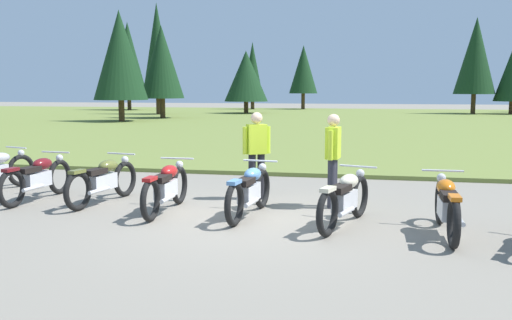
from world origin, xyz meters
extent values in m
plane|color=gray|center=(0.00, 0.00, 0.00)|extent=(140.00, 140.00, 0.00)
cube|color=olive|center=(0.00, 26.49, 0.05)|extent=(80.00, 44.00, 0.10)
cylinder|color=#47331E|center=(-20.39, 40.71, 0.69)|extent=(0.36, 0.36, 1.37)
cone|color=#143319|center=(-20.39, 40.71, 4.83)|extent=(3.46, 3.46, 6.90)
cylinder|color=#47331E|center=(-12.04, 27.60, 0.73)|extent=(0.36, 0.36, 1.45)
cone|color=#143319|center=(-12.04, 27.60, 3.91)|extent=(3.00, 3.00, 4.92)
cylinder|color=#47331E|center=(10.03, 38.67, 0.84)|extent=(0.36, 0.36, 1.68)
cone|color=#143319|center=(10.03, 38.67, 4.69)|extent=(3.19, 3.19, 6.03)
cylinder|color=#47331E|center=(-13.12, 23.43, 0.71)|extent=(0.36, 0.36, 1.42)
cone|color=#143319|center=(-13.12, 23.43, 4.13)|extent=(3.31, 3.31, 5.42)
cylinder|color=#47331E|center=(-14.47, 33.04, 0.70)|extent=(0.36, 0.36, 1.40)
cone|color=#143319|center=(-14.47, 33.04, 5.06)|extent=(2.45, 2.45, 7.33)
cylinder|color=#47331E|center=(12.91, 38.74, 0.56)|extent=(0.36, 0.36, 1.11)
cylinder|color=#47331E|center=(-9.41, 45.13, 0.59)|extent=(0.36, 0.36, 1.18)
cone|color=#143319|center=(-9.41, 45.13, 3.89)|extent=(2.09, 2.09, 5.43)
cylinder|color=#47331E|center=(-4.54, 46.13, 0.82)|extent=(0.36, 0.36, 1.64)
cone|color=#143319|center=(-4.54, 46.13, 3.97)|extent=(2.78, 2.78, 4.65)
cylinder|color=#47331E|center=(-8.01, 35.91, 0.54)|extent=(0.36, 0.36, 1.07)
cone|color=#143319|center=(-8.01, 35.91, 3.12)|extent=(3.55, 3.55, 4.08)
torus|color=black|center=(-5.50, 2.04, 0.35)|extent=(0.30, 0.70, 0.70)
cylinder|color=silver|center=(-5.53, 1.94, 0.86)|extent=(0.60, 0.21, 0.03)
sphere|color=silver|center=(-5.49, 2.06, 0.73)|extent=(0.14, 0.14, 0.14)
torus|color=black|center=(-4.20, 1.41, 0.35)|extent=(0.15, 0.71, 0.70)
torus|color=black|center=(-4.31, 0.01, 0.35)|extent=(0.15, 0.71, 0.70)
cube|color=silver|center=(-4.25, 0.71, 0.40)|extent=(0.25, 0.65, 0.28)
ellipsoid|color=maroon|center=(-4.24, 0.89, 0.68)|extent=(0.30, 0.50, 0.22)
cube|color=black|center=(-4.27, 0.49, 0.62)|extent=(0.26, 0.50, 0.10)
cube|color=maroon|center=(-4.31, 0.01, 0.69)|extent=(0.16, 0.33, 0.06)
cylinder|color=silver|center=(-4.21, 1.31, 0.86)|extent=(0.62, 0.08, 0.03)
sphere|color=silver|center=(-4.20, 1.43, 0.73)|extent=(0.14, 0.14, 0.14)
cylinder|color=silver|center=(-4.14, 0.40, 0.30)|extent=(0.11, 0.55, 0.07)
torus|color=black|center=(-2.80, 1.42, 0.35)|extent=(0.22, 0.71, 0.70)
torus|color=black|center=(-3.04, 0.04, 0.35)|extent=(0.22, 0.71, 0.70)
cube|color=silver|center=(-2.92, 0.73, 0.40)|extent=(0.31, 0.66, 0.28)
ellipsoid|color=brown|center=(-2.89, 0.91, 0.68)|extent=(0.34, 0.52, 0.22)
cube|color=black|center=(-2.96, 0.51, 0.62)|extent=(0.30, 0.51, 0.10)
cube|color=brown|center=(-3.04, 0.04, 0.69)|extent=(0.19, 0.34, 0.06)
cylinder|color=silver|center=(-2.82, 1.32, 0.86)|extent=(0.62, 0.14, 0.03)
sphere|color=silver|center=(-2.79, 1.44, 0.73)|extent=(0.14, 0.14, 0.14)
cylinder|color=silver|center=(-2.83, 0.41, 0.30)|extent=(0.16, 0.55, 0.07)
torus|color=black|center=(-1.51, 0.95, 0.35)|extent=(0.10, 0.70, 0.70)
torus|color=black|center=(-1.50, -0.45, 0.35)|extent=(0.10, 0.70, 0.70)
cube|color=silver|center=(-1.51, 0.25, 0.40)|extent=(0.20, 0.64, 0.28)
ellipsoid|color=#AD1919|center=(-1.51, 0.43, 0.68)|extent=(0.26, 0.48, 0.22)
cube|color=black|center=(-1.51, 0.03, 0.62)|extent=(0.22, 0.48, 0.10)
cube|color=#AD1919|center=(-1.50, -0.45, 0.69)|extent=(0.14, 0.32, 0.06)
cylinder|color=silver|center=(-1.51, 0.85, 0.86)|extent=(0.62, 0.03, 0.03)
sphere|color=silver|center=(-1.51, 0.97, 0.73)|extent=(0.14, 0.14, 0.14)
cylinder|color=silver|center=(-1.37, -0.04, 0.30)|extent=(0.07, 0.55, 0.07)
torus|color=black|center=(0.04, 0.92, 0.35)|extent=(0.18, 0.71, 0.70)
torus|color=black|center=(-0.12, -0.47, 0.35)|extent=(0.18, 0.71, 0.70)
cube|color=silver|center=(-0.04, 0.22, 0.40)|extent=(0.27, 0.66, 0.28)
ellipsoid|color=#598CC6|center=(-0.02, 0.40, 0.68)|extent=(0.31, 0.51, 0.22)
cube|color=black|center=(-0.06, 0.00, 0.62)|extent=(0.28, 0.50, 0.10)
cube|color=#598CC6|center=(-0.12, -0.47, 0.69)|extent=(0.18, 0.33, 0.06)
cylinder|color=silver|center=(0.03, 0.82, 0.86)|extent=(0.62, 0.10, 0.03)
sphere|color=silver|center=(0.05, 0.94, 0.73)|extent=(0.14, 0.14, 0.14)
cylinder|color=silver|center=(0.07, -0.09, 0.30)|extent=(0.13, 0.55, 0.07)
torus|color=black|center=(1.75, 0.54, 0.35)|extent=(0.31, 0.70, 0.70)
torus|color=black|center=(1.33, -0.80, 0.35)|extent=(0.31, 0.70, 0.70)
cube|color=silver|center=(1.54, -0.13, 0.40)|extent=(0.38, 0.67, 0.28)
ellipsoid|color=beige|center=(1.60, 0.04, 0.68)|extent=(0.39, 0.54, 0.22)
cube|color=black|center=(1.47, -0.34, 0.62)|extent=(0.36, 0.52, 0.10)
cube|color=beige|center=(1.33, -0.80, 0.69)|extent=(0.23, 0.35, 0.06)
cylinder|color=silver|center=(1.72, 0.44, 0.86)|extent=(0.60, 0.22, 0.03)
sphere|color=silver|center=(1.76, 0.55, 0.73)|extent=(0.14, 0.14, 0.14)
cylinder|color=silver|center=(1.58, -0.46, 0.30)|extent=(0.23, 0.55, 0.07)
torus|color=black|center=(3.01, 0.32, 0.35)|extent=(0.10, 0.70, 0.70)
torus|color=black|center=(3.01, -1.08, 0.35)|extent=(0.10, 0.70, 0.70)
cube|color=silver|center=(3.01, -0.38, 0.40)|extent=(0.20, 0.64, 0.28)
ellipsoid|color=orange|center=(3.01, -0.20, 0.68)|extent=(0.26, 0.48, 0.22)
cube|color=black|center=(3.01, -0.60, 0.62)|extent=(0.22, 0.48, 0.10)
cube|color=orange|center=(3.01, -1.08, 0.69)|extent=(0.14, 0.32, 0.06)
cylinder|color=silver|center=(3.01, 0.22, 0.86)|extent=(0.62, 0.03, 0.03)
sphere|color=silver|center=(3.01, 0.34, 0.73)|extent=(0.14, 0.14, 0.14)
cylinder|color=silver|center=(3.15, -0.68, 0.30)|extent=(0.07, 0.55, 0.07)
cylinder|color=black|center=(-0.28, 1.62, 0.44)|extent=(0.14, 0.14, 0.88)
cylinder|color=black|center=(-0.13, 1.71, 0.44)|extent=(0.14, 0.14, 0.88)
cube|color=#C6E52D|center=(-0.21, 1.67, 1.16)|extent=(0.42, 0.37, 0.56)
sphere|color=beige|center=(-0.21, 1.67, 1.56)|extent=(0.22, 0.22, 0.22)
cylinder|color=#C6E52D|center=(-0.41, 1.55, 1.14)|extent=(0.09, 0.09, 0.52)
cylinder|color=#C6E52D|center=(-0.01, 1.78, 1.14)|extent=(0.09, 0.09, 0.52)
cylinder|color=#2D2D38|center=(1.28, 1.31, 0.44)|extent=(0.14, 0.14, 0.88)
cylinder|color=#2D2D38|center=(1.25, 1.13, 0.44)|extent=(0.14, 0.14, 0.88)
cube|color=#C6E52D|center=(1.27, 1.22, 1.16)|extent=(0.26, 0.39, 0.56)
sphere|color=beige|center=(1.27, 1.22, 1.56)|extent=(0.22, 0.22, 0.22)
cylinder|color=#C6E52D|center=(1.30, 1.45, 1.14)|extent=(0.09, 0.09, 0.52)
cylinder|color=#C6E52D|center=(1.24, 0.99, 1.14)|extent=(0.09, 0.09, 0.52)
camera|label=1|loc=(1.88, -8.63, 2.11)|focal=39.01mm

